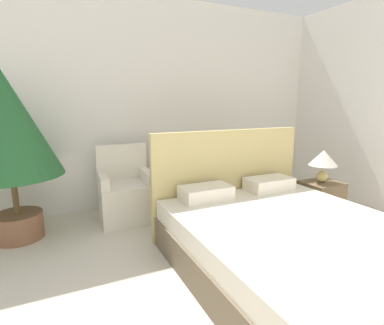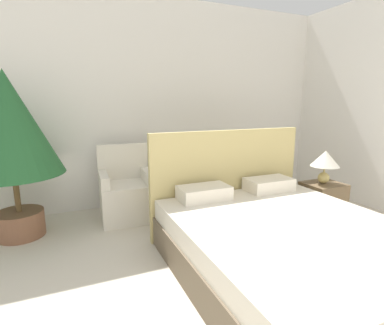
% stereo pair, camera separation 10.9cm
% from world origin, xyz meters
% --- Properties ---
extents(wall_back, '(10.00, 0.06, 2.90)m').
position_xyz_m(wall_back, '(0.00, 3.82, 1.45)').
color(wall_back, white).
rests_on(wall_back, ground_plane).
extents(bed, '(1.84, 2.19, 1.17)m').
position_xyz_m(bed, '(0.28, 1.45, 0.27)').
color(bed, brown).
rests_on(bed, ground_plane).
extents(armchair_near_window_left, '(0.67, 0.62, 0.94)m').
position_xyz_m(armchair_near_window_left, '(-0.72, 3.25, 0.30)').
color(armchair_near_window_left, silver).
rests_on(armchair_near_window_left, ground_plane).
extents(armchair_near_window_right, '(0.67, 0.61, 0.94)m').
position_xyz_m(armchair_near_window_right, '(0.20, 3.25, 0.30)').
color(armchair_near_window_right, silver).
rests_on(armchair_near_window_right, ground_plane).
extents(potted_palm, '(1.04, 1.04, 1.81)m').
position_xyz_m(potted_palm, '(-1.93, 3.20, 1.20)').
color(potted_palm, brown).
rests_on(potted_palm, ground_plane).
extents(nightstand, '(0.46, 0.40, 0.49)m').
position_xyz_m(nightstand, '(1.52, 2.21, 0.24)').
color(nightstand, brown).
rests_on(nightstand, ground_plane).
extents(table_lamp, '(0.34, 0.34, 0.41)m').
position_xyz_m(table_lamp, '(1.51, 2.21, 0.77)').
color(table_lamp, tan).
rests_on(table_lamp, nightstand).
extents(side_table, '(0.34, 0.34, 0.51)m').
position_xyz_m(side_table, '(-0.26, 3.21, 0.26)').
color(side_table, brown).
rests_on(side_table, ground_plane).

